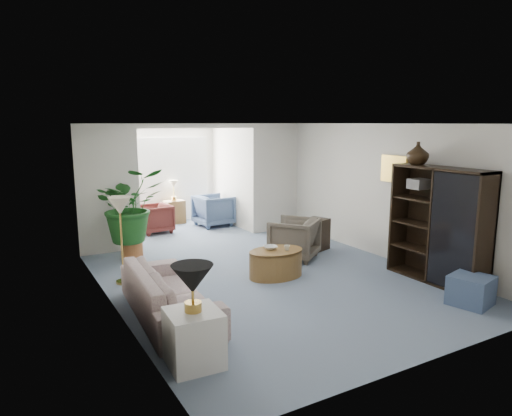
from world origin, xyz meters
TOP-DOWN VIEW (x-y plane):
  - floor at (0.00, 0.00)m, footprint 6.00×6.00m
  - sunroom_floor at (0.00, 4.10)m, footprint 2.60×2.60m
  - back_pier_left at (-1.90, 3.00)m, footprint 1.20×0.12m
  - back_pier_right at (1.90, 3.00)m, footprint 1.20×0.12m
  - back_header at (0.00, 3.00)m, footprint 2.60×0.12m
  - window_pane at (0.00, 5.18)m, footprint 2.20×0.02m
  - window_blinds at (0.00, 5.15)m, footprint 2.20×0.02m
  - framed_picture at (2.46, -0.10)m, footprint 0.04×0.50m
  - sofa at (-1.93, -0.47)m, footprint 0.99×2.23m
  - end_table at (-2.13, -1.82)m, footprint 0.58×0.58m
  - table_lamp at (-2.13, -1.82)m, footprint 0.44×0.44m
  - floor_lamp at (-2.14, 1.10)m, footprint 0.36×0.36m
  - coffee_table at (0.14, 0.17)m, footprint 1.12×1.12m
  - coffee_bowl at (0.09, 0.27)m, footprint 0.26×0.26m
  - coffee_cup at (0.29, 0.07)m, footprint 0.11×0.11m
  - wingback_chair at (0.99, 0.90)m, footprint 1.16×1.16m
  - side_table_dark at (1.69, 1.20)m, footprint 0.62×0.56m
  - entertainment_cabinet at (2.23, -1.30)m, footprint 0.44×1.66m
  - cabinet_urn at (2.23, -0.80)m, footprint 0.35×0.35m
  - ottoman at (1.87, -2.20)m, footprint 0.63×0.63m
  - plant_pot at (-1.65, 2.42)m, footprint 0.40×0.40m
  - house_plant at (-1.65, 2.42)m, footprint 1.25×1.08m
  - sunroom_chair_blue at (0.85, 4.21)m, footprint 0.90×0.88m
  - sunroom_chair_maroon at (-0.65, 4.21)m, footprint 0.78×0.76m
  - sunroom_table at (0.10, 4.96)m, footprint 0.50×0.41m
  - shelf_clutter at (2.18, -1.49)m, footprint 0.30×1.15m

SIDE VIEW (x-z plane):
  - floor at x=0.00m, z-range 0.00..0.00m
  - sunroom_floor at x=0.00m, z-range 0.00..0.00m
  - plant_pot at x=-1.65m, z-range 0.00..0.32m
  - ottoman at x=1.87m, z-range 0.00..0.42m
  - coffee_table at x=0.14m, z-range 0.00..0.45m
  - sunroom_table at x=0.10m, z-range 0.00..0.59m
  - end_table at x=-2.13m, z-range 0.00..0.60m
  - side_table_dark at x=1.69m, z-range 0.00..0.62m
  - sofa at x=-1.93m, z-range 0.00..0.64m
  - sunroom_chair_maroon at x=-0.65m, z-range 0.00..0.66m
  - wingback_chair at x=0.99m, z-range 0.00..0.76m
  - sunroom_chair_blue at x=0.85m, z-range 0.00..0.77m
  - coffee_bowl at x=0.09m, z-range 0.45..0.51m
  - coffee_cup at x=0.29m, z-range 0.45..0.54m
  - entertainment_cabinet at x=2.23m, z-range 0.00..1.84m
  - table_lamp at x=-2.13m, z-range 0.80..1.10m
  - house_plant at x=-1.65m, z-range 0.32..1.71m
  - shelf_clutter at x=2.18m, z-range 0.71..1.77m
  - back_pier_left at x=-1.90m, z-range 0.00..2.50m
  - back_pier_right at x=1.90m, z-range 0.00..2.50m
  - floor_lamp at x=-2.14m, z-range 1.11..1.39m
  - window_pane at x=0.00m, z-range 0.65..2.15m
  - window_blinds at x=0.00m, z-range 0.65..2.15m
  - framed_picture at x=2.46m, z-range 1.50..1.90m
  - cabinet_urn at x=2.23m, z-range 1.84..2.21m
  - back_header at x=0.00m, z-range 2.40..2.50m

